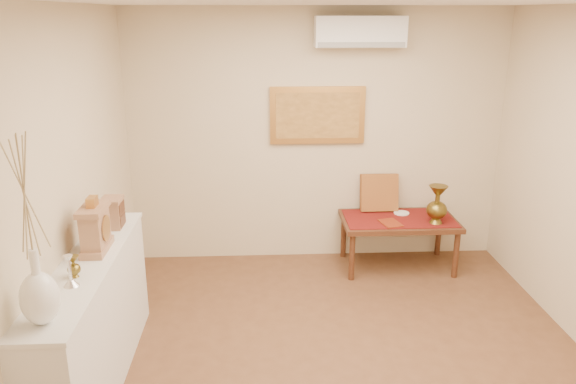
{
  "coord_description": "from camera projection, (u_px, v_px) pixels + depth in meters",
  "views": [
    {
      "loc": [
        -0.61,
        -3.62,
        2.62
      ],
      "look_at": [
        -0.37,
        1.15,
        1.1
      ],
      "focal_mm": 35.0,
      "sensor_mm": 36.0,
      "label": 1
    }
  ],
  "objects": [
    {
      "name": "white_vase",
      "position": [
        30.0,
        230.0,
        2.95
      ],
      "size": [
        0.21,
        0.21,
        1.12
      ],
      "primitive_type": null,
      "color": "white",
      "rests_on": "display_ledge"
    },
    {
      "name": "wall_left",
      "position": [
        54.0,
        212.0,
        3.76
      ],
      "size": [
        0.02,
        4.5,
        2.7
      ],
      "primitive_type": "cube",
      "color": "beige",
      "rests_on": "ground"
    },
    {
      "name": "brass_urn_small",
      "position": [
        73.0,
        263.0,
        3.63
      ],
      "size": [
        0.09,
        0.09,
        0.19
      ],
      "primitive_type": null,
      "color": "brown",
      "rests_on": "display_ledge"
    },
    {
      "name": "low_table",
      "position": [
        399.0,
        224.0,
        5.95
      ],
      "size": [
        1.2,
        0.7,
        0.55
      ],
      "color": "#4D2817",
      "rests_on": "floor"
    },
    {
      "name": "wooden_chest",
      "position": [
        113.0,
        212.0,
        4.49
      ],
      "size": [
        0.16,
        0.21,
        0.24
      ],
      "color": "#A27453",
      "rests_on": "display_ledge"
    },
    {
      "name": "mantel_clock",
      "position": [
        95.0,
        228.0,
        4.02
      ],
      "size": [
        0.17,
        0.36,
        0.41
      ],
      "color": "#A27453",
      "rests_on": "display_ledge"
    },
    {
      "name": "display_ledge",
      "position": [
        94.0,
        324.0,
        4.03
      ],
      "size": [
        0.37,
        2.02,
        0.98
      ],
      "color": "silver",
      "rests_on": "floor"
    },
    {
      "name": "brass_urn_tall",
      "position": [
        437.0,
        200.0,
        5.73
      ],
      "size": [
        0.21,
        0.21,
        0.48
      ],
      "primitive_type": null,
      "color": "brown",
      "rests_on": "table_cloth"
    },
    {
      "name": "ac_unit",
      "position": [
        360.0,
        32.0,
        5.56
      ],
      "size": [
        0.9,
        0.25,
        0.3
      ],
      "color": "white",
      "rests_on": "wall_back"
    },
    {
      "name": "floor",
      "position": [
        344.0,
        375.0,
        4.27
      ],
      "size": [
        4.5,
        4.5,
        0.0
      ],
      "primitive_type": "plane",
      "color": "brown",
      "rests_on": "ground"
    },
    {
      "name": "menu",
      "position": [
        390.0,
        223.0,
        5.77
      ],
      "size": [
        0.23,
        0.29,
        0.01
      ],
      "primitive_type": "cube",
      "rotation": [
        0.0,
        0.0,
        0.24
      ],
      "color": "maroon",
      "rests_on": "table_cloth"
    },
    {
      "name": "plate",
      "position": [
        401.0,
        213.0,
        6.06
      ],
      "size": [
        0.17,
        0.17,
        0.01
      ],
      "primitive_type": "cylinder",
      "color": "white",
      "rests_on": "table_cloth"
    },
    {
      "name": "cushion",
      "position": [
        379.0,
        192.0,
        6.11
      ],
      "size": [
        0.4,
        0.18,
        0.42
      ],
      "primitive_type": "cube",
      "rotation": [
        -0.21,
        0.0,
        0.0
      ],
      "color": "maroon",
      "rests_on": "table_cloth"
    },
    {
      "name": "table_cloth",
      "position": [
        399.0,
        218.0,
        5.93
      ],
      "size": [
        1.14,
        0.59,
        0.01
      ],
      "primitive_type": "cube",
      "color": "maroon",
      "rests_on": "low_table"
    },
    {
      "name": "wall_back",
      "position": [
        317.0,
        138.0,
        6.0
      ],
      "size": [
        4.0,
        0.02,
        2.7
      ],
      "primitive_type": "cube",
      "color": "beige",
      "rests_on": "ground"
    },
    {
      "name": "candlestick",
      "position": [
        70.0,
        271.0,
        3.51
      ],
      "size": [
        0.1,
        0.1,
        0.21
      ],
      "primitive_type": null,
      "color": "silver",
      "rests_on": "display_ledge"
    },
    {
      "name": "ceiling",
      "position": [
        357.0,
        0.0,
        3.45
      ],
      "size": [
        4.5,
        4.5,
        0.0
      ],
      "primitive_type": "plane",
      "rotation": [
        3.14,
        0.0,
        0.0
      ],
      "color": "white",
      "rests_on": "ground"
    },
    {
      "name": "painting",
      "position": [
        317.0,
        115.0,
        5.9
      ],
      "size": [
        1.0,
        0.06,
        0.6
      ],
      "color": "#B67E3A",
      "rests_on": "wall_back"
    }
  ]
}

